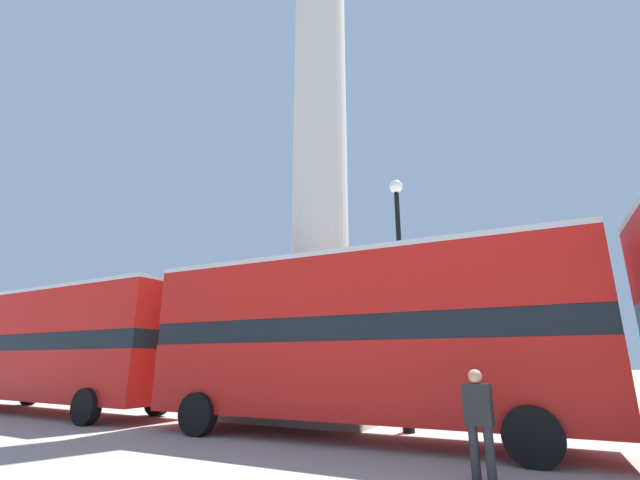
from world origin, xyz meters
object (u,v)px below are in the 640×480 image
object	(u,v)px
monument_column	(320,161)
street_lamp	(401,290)
bus_a	(61,344)
pedestrian_near_lamp	(479,419)
equestrian_statue	(133,366)
bus_b	(356,335)

from	to	relation	value
monument_column	street_lamp	world-z (taller)	monument_column
bus_a	pedestrian_near_lamp	bearing A→B (deg)	-8.19
monument_column	pedestrian_near_lamp	world-z (taller)	monument_column
equestrian_statue	bus_b	bearing A→B (deg)	-7.07
street_lamp	monument_column	bearing A→B (deg)	153.88
bus_b	equestrian_statue	xyz separation A→B (m)	(-14.68, 5.93, -0.86)
bus_a	bus_b	world-z (taller)	bus_b
monument_column	pedestrian_near_lamp	xyz separation A→B (m)	(5.63, -5.70, -8.09)
equestrian_statue	pedestrian_near_lamp	world-z (taller)	equestrian_statue
monument_column	street_lamp	distance (m)	6.53
monument_column	bus_b	bearing A→B (deg)	-50.66
bus_a	bus_b	bearing A→B (deg)	1.83
equestrian_statue	street_lamp	bearing A→B (deg)	-1.01
monument_column	bus_a	world-z (taller)	monument_column
bus_b	equestrian_statue	bearing A→B (deg)	156.95
bus_a	street_lamp	size ratio (longest dim) A/B	1.58
bus_a	equestrian_statue	xyz separation A→B (m)	(-3.27, 5.98, -0.84)
bus_b	pedestrian_near_lamp	distance (m)	4.22
bus_b	equestrian_statue	distance (m)	15.85
pedestrian_near_lamp	equestrian_statue	bearing A→B (deg)	-15.35
bus_b	street_lamp	bearing A→B (deg)	62.46
monument_column	bus_b	size ratio (longest dim) A/B	2.06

